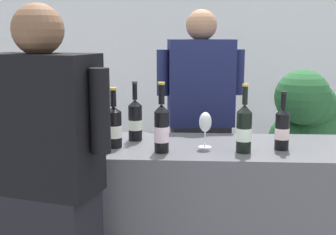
% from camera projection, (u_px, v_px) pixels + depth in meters
% --- Properties ---
extents(wall_back, '(8.00, 0.10, 2.80)m').
position_uv_depth(wall_back, '(178.00, 48.00, 4.87)').
color(wall_back, silver).
rests_on(wall_back, ground_plane).
extents(counter, '(2.33, 0.61, 0.96)m').
position_uv_depth(counter, '(161.00, 227.00, 2.48)').
color(counter, '#4C4C51').
rests_on(counter, ground_plane).
extents(wine_bottle_0, '(0.08, 0.08, 0.29)m').
position_uv_depth(wine_bottle_0, '(48.00, 121.00, 2.51)').
color(wine_bottle_0, black).
rests_on(wine_bottle_0, counter).
extents(wine_bottle_1, '(0.07, 0.07, 0.30)m').
position_uv_depth(wine_bottle_1, '(282.00, 129.00, 2.28)').
color(wine_bottle_1, black).
rests_on(wine_bottle_1, counter).
extents(wine_bottle_2, '(0.08, 0.08, 0.32)m').
position_uv_depth(wine_bottle_2, '(91.00, 121.00, 2.46)').
color(wine_bottle_2, black).
rests_on(wine_bottle_2, counter).
extents(wine_bottle_3, '(0.08, 0.08, 0.32)m').
position_uv_depth(wine_bottle_3, '(114.00, 127.00, 2.32)').
color(wine_bottle_3, black).
rests_on(wine_bottle_3, counter).
extents(wine_bottle_4, '(0.08, 0.08, 0.36)m').
position_uv_depth(wine_bottle_4, '(162.00, 128.00, 2.22)').
color(wine_bottle_4, black).
rests_on(wine_bottle_4, counter).
extents(wine_bottle_5, '(0.08, 0.08, 0.33)m').
position_uv_depth(wine_bottle_5, '(135.00, 120.00, 2.48)').
color(wine_bottle_5, black).
rests_on(wine_bottle_5, counter).
extents(wine_bottle_6, '(0.07, 0.07, 0.34)m').
position_uv_depth(wine_bottle_6, '(68.00, 120.00, 2.44)').
color(wine_bottle_6, black).
rests_on(wine_bottle_6, counter).
extents(wine_bottle_7, '(0.08, 0.08, 0.35)m').
position_uv_depth(wine_bottle_7, '(244.00, 128.00, 2.22)').
color(wine_bottle_7, black).
rests_on(wine_bottle_7, counter).
extents(wine_bottle_8, '(0.07, 0.07, 0.32)m').
position_uv_depth(wine_bottle_8, '(34.00, 124.00, 2.33)').
color(wine_bottle_8, black).
rests_on(wine_bottle_8, counter).
extents(wine_glass, '(0.07, 0.07, 0.19)m').
position_uv_depth(wine_glass, '(205.00, 124.00, 2.31)').
color(wine_glass, silver).
rests_on(wine_glass, counter).
extents(person_server, '(0.58, 0.30, 1.71)m').
position_uv_depth(person_server, '(200.00, 141.00, 3.01)').
color(person_server, black).
rests_on(person_server, ground_plane).
extents(person_guest, '(0.59, 0.35, 1.67)m').
position_uv_depth(person_guest, '(47.00, 208.00, 1.90)').
color(person_guest, black).
rests_on(person_guest, ground_plane).
extents(potted_shrub, '(0.60, 0.57, 1.30)m').
position_uv_depth(potted_shrub, '(305.00, 137.00, 3.37)').
color(potted_shrub, brown).
rests_on(potted_shrub, ground_plane).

